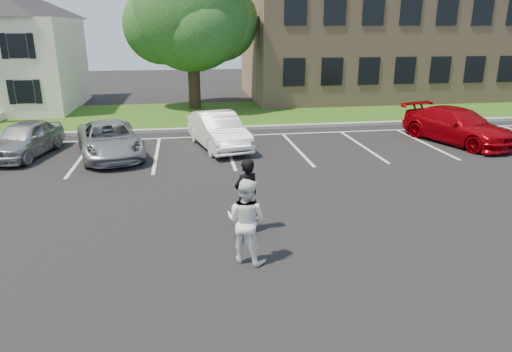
{
  "coord_description": "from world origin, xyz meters",
  "views": [
    {
      "loc": [
        -1.67,
        -9.47,
        4.73
      ],
      "look_at": [
        0.0,
        1.0,
        1.25
      ],
      "focal_mm": 32.0,
      "sensor_mm": 36.0,
      "label": 1
    }
  ],
  "objects": [
    {
      "name": "ground_plane",
      "position": [
        0.0,
        0.0,
        0.0
      ],
      "size": [
        90.0,
        90.0,
        0.0
      ],
      "primitive_type": "plane",
      "color": "black",
      "rests_on": "ground"
    },
    {
      "name": "curb",
      "position": [
        0.0,
        12.0,
        0.07
      ],
      "size": [
        40.0,
        0.3,
        0.15
      ],
      "primitive_type": "cube",
      "color": "gray",
      "rests_on": "ground"
    },
    {
      "name": "grass_strip",
      "position": [
        0.0,
        16.0,
        0.04
      ],
      "size": [
        44.0,
        8.0,
        0.08
      ],
      "primitive_type": "cube",
      "color": "#294E13",
      "rests_on": "ground"
    },
    {
      "name": "stall_lines",
      "position": [
        1.4,
        8.95,
        0.01
      ],
      "size": [
        34.0,
        5.36,
        0.01
      ],
      "color": "silver",
      "rests_on": "ground"
    },
    {
      "name": "office_building",
      "position": [
        14.0,
        21.99,
        4.16
      ],
      "size": [
        22.4,
        10.4,
        8.3
      ],
      "color": "tan",
      "rests_on": "ground"
    },
    {
      "name": "tree",
      "position": [
        -0.89,
        18.21,
        5.35
      ],
      "size": [
        7.8,
        7.2,
        8.8
      ],
      "color": "black",
      "rests_on": "ground"
    },
    {
      "name": "man_black_suit",
      "position": [
        -0.29,
        0.62,
        0.9
      ],
      "size": [
        0.78,
        0.67,
        1.8
      ],
      "primitive_type": "imported",
      "rotation": [
        0.0,
        0.0,
        3.58
      ],
      "color": "black",
      "rests_on": "ground"
    },
    {
      "name": "man_white_shirt",
      "position": [
        -0.51,
        -0.89,
        0.91
      ],
      "size": [
        1.12,
        1.07,
        1.83
      ],
      "primitive_type": "imported",
      "rotation": [
        0.0,
        0.0,
        2.54
      ],
      "color": "white",
      "rests_on": "ground"
    },
    {
      "name": "car_silver_west",
      "position": [
        -7.69,
        8.59,
        0.67
      ],
      "size": [
        2.36,
        4.19,
        1.35
      ],
      "primitive_type": "imported",
      "rotation": [
        0.0,
        0.0,
        -0.2
      ],
      "color": "#9F9FA3",
      "rests_on": "ground"
    },
    {
      "name": "car_silver_minivan",
      "position": [
        -4.51,
        8.08,
        0.64
      ],
      "size": [
        3.2,
        5.02,
        1.29
      ],
      "primitive_type": "imported",
      "rotation": [
        0.0,
        0.0,
        0.25
      ],
      "color": "#989A9E",
      "rests_on": "ground"
    },
    {
      "name": "car_white_sedan",
      "position": [
        -0.32,
        8.71,
        0.71
      ],
      "size": [
        2.45,
        4.56,
        1.43
      ],
      "primitive_type": "imported",
      "rotation": [
        0.0,
        0.0,
        0.23
      ],
      "color": "white",
      "rests_on": "ground"
    },
    {
      "name": "car_red_compact",
      "position": [
        9.78,
        7.97,
        0.73
      ],
      "size": [
        3.53,
        5.4,
        1.45
      ],
      "primitive_type": "imported",
      "rotation": [
        0.0,
        0.0,
        0.33
      ],
      "color": "#920209",
      "rests_on": "ground"
    }
  ]
}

